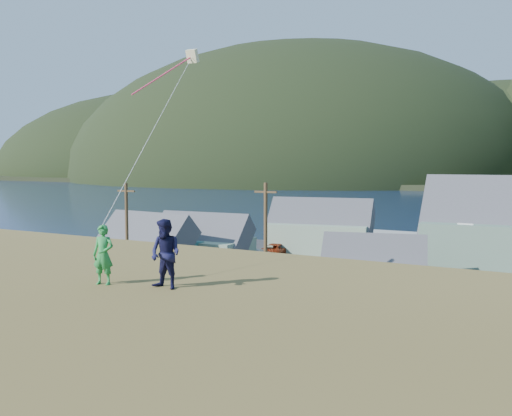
{
  "coord_description": "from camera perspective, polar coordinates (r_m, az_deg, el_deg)",
  "views": [
    {
      "loc": [
        12.79,
        -30.93,
        10.56
      ],
      "look_at": [
        2.67,
        -12.42,
        8.8
      ],
      "focal_mm": 40.0,
      "sensor_mm": 36.0,
      "label": 1
    }
  ],
  "objects": [
    {
      "name": "ground",
      "position": [
        35.1,
        6.07,
        -12.77
      ],
      "size": [
        900.0,
        900.0,
        0.0
      ],
      "primitive_type": "plane",
      "color": "#0A1638",
      "rests_on": "ground"
    },
    {
      "name": "grass_strip",
      "position": [
        33.33,
        4.71,
        -13.63
      ],
      "size": [
        110.0,
        8.0,
        0.1
      ],
      "primitive_type": "cube",
      "color": "#4C3D19",
      "rests_on": "ground"
    },
    {
      "name": "waterfront_lot",
      "position": [
        50.71,
        13.54,
        -7.32
      ],
      "size": [
        72.0,
        36.0,
        0.12
      ],
      "primitive_type": "cube",
      "color": "#28282B",
      "rests_on": "ground"
    },
    {
      "name": "wharf",
      "position": [
        74.07,
        13.72,
        -3.22
      ],
      "size": [
        26.0,
        14.0,
        0.9
      ],
      "primitive_type": "cube",
      "color": "gray",
      "rests_on": "ground"
    },
    {
      "name": "shed_teal",
      "position": [
        51.86,
        -11.16,
        -4.08
      ],
      "size": [
        9.65,
        7.24,
        7.18
      ],
      "rotation": [
        0.0,
        0.0,
        -0.1
      ],
      "color": "#2B6364",
      "rests_on": "waterfront_lot"
    },
    {
      "name": "shed_palegreen_near",
      "position": [
        54.04,
        -5.55,
        -3.77
      ],
      "size": [
        9.67,
        6.4,
        6.79
      ],
      "rotation": [
        0.0,
        0.0,
        0.06
      ],
      "color": "gray",
      "rests_on": "waterfront_lot"
    },
    {
      "name": "shed_white",
      "position": [
        43.6,
        11.66,
        -6.19
      ],
      "size": [
        8.62,
        6.69,
        6.1
      ],
      "rotation": [
        0.0,
        0.0,
        0.23
      ],
      "color": "silver",
      "rests_on": "waterfront_lot"
    },
    {
      "name": "shed_palegreen_far",
      "position": [
        64.13,
        6.45,
        -2.08
      ],
      "size": [
        12.44,
        8.43,
        7.74
      ],
      "rotation": [
        0.0,
        0.0,
        0.18
      ],
      "color": "gray",
      "rests_on": "waterfront_lot"
    },
    {
      "name": "utility_poles",
      "position": [
        36.47,
        3.02,
        -4.79
      ],
      "size": [
        28.62,
        0.24,
        9.03
      ],
      "color": "#47331E",
      "rests_on": "waterfront_lot"
    },
    {
      "name": "parked_cars",
      "position": [
        56.6,
        6.3,
        -5.16
      ],
      "size": [
        23.63,
        13.38,
        1.54
      ],
      "color": "black",
      "rests_on": "waterfront_lot"
    },
    {
      "name": "kite_flyer_green",
      "position": [
        16.02,
        -15.03,
        -4.53
      ],
      "size": [
        0.67,
        0.53,
        1.63
      ],
      "primitive_type": "imported",
      "rotation": [
        0.0,
        0.0,
        0.25
      ],
      "color": "#24853B",
      "rests_on": "hillside"
    },
    {
      "name": "kite_flyer_navy",
      "position": [
        15.14,
        -9.03,
        -4.57
      ],
      "size": [
        0.93,
        0.74,
        1.84
      ],
      "primitive_type": "imported",
      "rotation": [
        0.0,
        0.0,
        -0.05
      ],
      "color": "#141439",
      "rests_on": "hillside"
    },
    {
      "name": "kite_rig",
      "position": [
        24.83,
        -6.94,
        14.39
      ],
      "size": [
        2.25,
        4.68,
        11.27
      ],
      "color": "#EEECB5",
      "rests_on": "ground"
    }
  ]
}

